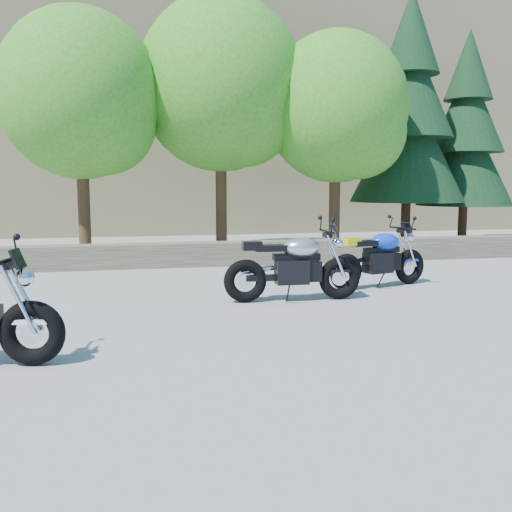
{
  "coord_description": "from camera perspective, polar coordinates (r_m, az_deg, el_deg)",
  "views": [
    {
      "loc": [
        -1.54,
        -6.65,
        1.73
      ],
      "look_at": [
        0.2,
        1.0,
        0.75
      ],
      "focal_mm": 40.0,
      "sensor_mm": 36.0,
      "label": 1
    }
  ],
  "objects": [
    {
      "name": "hillside",
      "position": [
        35.42,
        -5.5,
        16.44
      ],
      "size": [
        80.0,
        30.0,
        15.0
      ],
      "primitive_type": "cube",
      "color": "#6F6344",
      "rests_on": "ground"
    },
    {
      "name": "silver_bike",
      "position": [
        8.53,
        3.82,
        -1.1
      ],
      "size": [
        2.1,
        0.66,
        1.05
      ],
      "rotation": [
        0.0,
        0.0,
        -0.05
      ],
      "color": "black",
      "rests_on": "ground"
    },
    {
      "name": "ground",
      "position": [
        7.04,
        0.22,
        -7.1
      ],
      "size": [
        90.0,
        90.0,
        0.0
      ],
      "primitive_type": "plane",
      "color": "gray",
      "rests_on": "ground"
    },
    {
      "name": "tree_decid_mid",
      "position": [
        14.58,
        -3.11,
        16.21
      ],
      "size": [
        4.08,
        4.08,
        6.24
      ],
      "color": "#382314",
      "rests_on": "ground"
    },
    {
      "name": "conifer_far",
      "position": [
        18.44,
        20.29,
        11.46
      ],
      "size": [
        2.82,
        2.82,
        6.27
      ],
      "color": "#382314",
      "rests_on": "ground"
    },
    {
      "name": "conifer_near",
      "position": [
        16.86,
        15.04,
        13.51
      ],
      "size": [
        3.17,
        3.17,
        7.06
      ],
      "color": "#382314",
      "rests_on": "ground"
    },
    {
      "name": "tree_decid_left",
      "position": [
        13.95,
        -16.75,
        14.66
      ],
      "size": [
        3.67,
        3.67,
        5.62
      ],
      "color": "#382314",
      "rests_on": "ground"
    },
    {
      "name": "stone_wall",
      "position": [
        12.34,
        -5.55,
        0.19
      ],
      "size": [
        22.0,
        0.55,
        0.5
      ],
      "primitive_type": "cube",
      "color": "#4E4334",
      "rests_on": "ground"
    },
    {
      "name": "tree_decid_right",
      "position": [
        14.67,
        8.49,
        13.95
      ],
      "size": [
        3.54,
        3.54,
        5.41
      ],
      "color": "#382314",
      "rests_on": "ground"
    },
    {
      "name": "blue_bike",
      "position": [
        9.89,
        12.27,
        -0.25
      ],
      "size": [
        1.97,
        0.78,
        1.01
      ],
      "rotation": [
        0.0,
        0.0,
        0.27
      ],
      "color": "black",
      "rests_on": "ground"
    }
  ]
}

